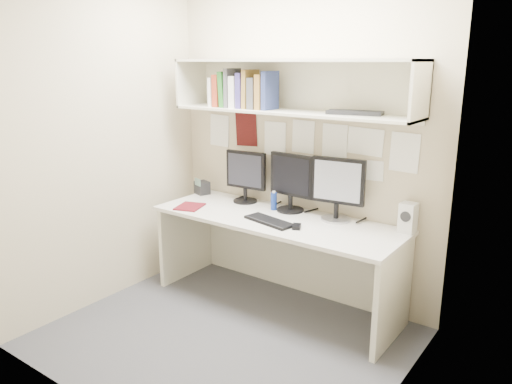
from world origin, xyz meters
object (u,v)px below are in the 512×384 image
Objects in this scene: desk at (276,261)px; maroon_notebook at (190,207)px; desk_phone at (202,187)px; monitor_left at (246,174)px; monitor_center at (291,180)px; monitor_right at (338,187)px; keyboard at (269,221)px; speaker at (408,218)px.

maroon_notebook is at bearing -165.12° from desk.
desk is at bearing 8.02° from desk_phone.
monitor_center reaches higher than monitor_left.
keyboard is (-0.38, -0.36, -0.25)m from monitor_right.
desk is 4.17× the size of monitor_right.
monitor_right is at bearing 28.50° from desk.
speaker is 1.74m from maroon_notebook.
monitor_center is 1.97× the size of maroon_notebook.
monitor_left reaches higher than speaker.
desk is 9.33× the size of speaker.
desk_phone is at bearing 179.41° from monitor_left.
desk is 4.81× the size of keyboard.
keyboard is at bearing -80.78° from monitor_center.
keyboard reaches higher than desk.
desk is at bearing -2.87° from maroon_notebook.
monitor_center is at bearing -174.94° from speaker.
monitor_right reaches higher than desk.
maroon_notebook is (-0.73, -0.20, 0.37)m from desk.
monitor_right is at bearing 2.25° from maroon_notebook.
monitor_center is at bearing 172.87° from monitor_right.
desk is 0.78m from monitor_right.
monitor_center is at bearing -4.09° from monitor_left.
keyboard is at bearing 0.77° from desk_phone.
monitor_left is at bearing 22.95° from desk_phone.
monitor_left reaches higher than keyboard.
speaker is 1.88m from desk_phone.
monitor_center is at bearing 107.51° from keyboard.
desk is at bearing -84.44° from monitor_center.
maroon_notebook is (-0.27, -0.41, -0.23)m from monitor_left.
monitor_right is 2.24× the size of speaker.
desk_phone is at bearing -175.20° from speaker.
monitor_center is 0.97× the size of monitor_right.
monitor_right is at bearing -173.18° from speaker.
monitor_left is 0.55m from maroon_notebook.
monitor_left is at bearing 39.07° from maroon_notebook.
monitor_center reaches higher than maroon_notebook.
keyboard is (0.03, -0.14, 0.37)m from desk.
monitor_left reaches higher than desk.
maroon_notebook is 0.44m from desk_phone.
speaker is 0.91× the size of maroon_notebook.
keyboard is at bearing -40.10° from monitor_left.
desk is at bearing -158.62° from monitor_right.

